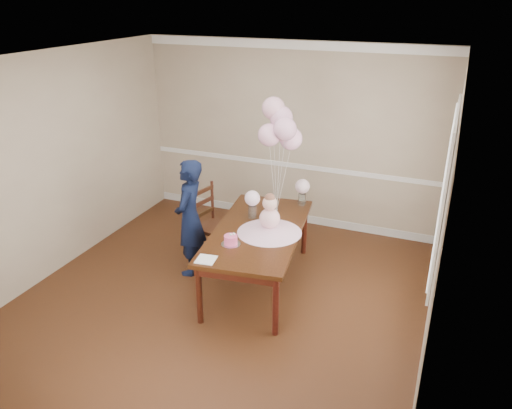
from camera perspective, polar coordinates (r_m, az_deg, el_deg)
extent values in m
cube|color=#341A0D|center=(5.86, -4.41, -11.26)|extent=(4.50, 5.00, 0.00)
cube|color=white|center=(4.87, -5.41, 15.92)|extent=(4.50, 5.00, 0.02)
cube|color=tan|center=(7.41, 3.93, 7.85)|extent=(4.50, 0.02, 2.70)
cube|color=tan|center=(3.47, -24.31, -13.70)|extent=(4.50, 0.02, 2.70)
cube|color=tan|center=(6.50, -22.90, 3.81)|extent=(0.02, 5.00, 2.70)
cube|color=tan|center=(4.72, 20.40, -2.93)|extent=(0.02, 5.00, 2.70)
cube|color=white|center=(7.53, 3.81, 4.53)|extent=(4.50, 0.02, 0.07)
cube|color=white|center=(7.16, 4.20, 17.74)|extent=(4.50, 0.02, 0.12)
cube|color=silver|center=(7.84, 3.65, -1.29)|extent=(4.50, 0.02, 0.12)
cube|color=white|center=(5.10, 20.79, 1.45)|extent=(0.02, 1.66, 1.56)
cube|color=silver|center=(5.10, 20.59, 1.48)|extent=(0.01, 1.50, 1.40)
cube|color=black|center=(5.86, 0.24, -3.04)|extent=(1.25, 2.09, 0.05)
cube|color=black|center=(5.89, 0.24, -3.68)|extent=(1.14, 1.98, 0.10)
cylinder|color=black|center=(5.41, -6.51, -10.22)|extent=(0.08, 0.08, 0.69)
cylinder|color=black|center=(5.21, 2.26, -11.53)|extent=(0.08, 0.08, 0.69)
cylinder|color=black|center=(6.91, -1.26, -2.17)|extent=(0.08, 0.08, 0.69)
cylinder|color=black|center=(6.75, 5.55, -2.91)|extent=(0.08, 0.08, 0.69)
cone|color=#E7AAC8|center=(5.75, 1.56, -2.75)|extent=(0.85, 0.85, 0.10)
sphere|color=#FA9DCF|center=(5.70, 1.57, -1.59)|extent=(0.24, 0.24, 0.24)
sphere|color=beige|center=(5.62, 1.59, 0.15)|extent=(0.17, 0.17, 0.17)
sphere|color=brown|center=(5.60, 1.60, 0.70)|extent=(0.12, 0.12, 0.12)
cylinder|color=#B5B5B9|center=(5.52, -2.89, -4.53)|extent=(0.25, 0.25, 0.01)
cylinder|color=#E74884|center=(5.49, -2.90, -4.04)|extent=(0.17, 0.17, 0.10)
sphere|color=silver|center=(5.46, -2.91, -3.44)|extent=(0.03, 0.03, 0.03)
sphere|color=silver|center=(5.47, -2.56, -3.38)|extent=(0.03, 0.03, 0.03)
cylinder|color=silver|center=(6.11, -0.42, -0.82)|extent=(0.11, 0.11, 0.16)
sphere|color=white|center=(6.04, -0.43, 0.72)|extent=(0.19, 0.19, 0.19)
cylinder|color=silver|center=(6.50, 5.27, 0.62)|extent=(0.11, 0.11, 0.16)
sphere|color=silver|center=(6.44, 5.33, 2.08)|extent=(0.19, 0.19, 0.19)
cube|color=white|center=(5.23, -5.73, -6.28)|extent=(0.22, 0.22, 0.01)
cylinder|color=silver|center=(6.31, 2.32, -0.73)|extent=(0.04, 0.04, 0.02)
sphere|color=#F0AAC6|center=(6.00, 1.54, 7.94)|extent=(0.28, 0.28, 0.28)
sphere|color=#E4A1C3|center=(5.88, 3.34, 8.61)|extent=(0.28, 0.28, 0.28)
sphere|color=#DA9ABA|center=(6.02, 2.89, 9.92)|extent=(0.28, 0.28, 0.28)
sphere|color=#DC9CAE|center=(6.03, 2.02, 10.93)|extent=(0.28, 0.28, 0.28)
sphere|color=#FFB4D8|center=(6.04, 4.01, 7.51)|extent=(0.28, 0.28, 0.28)
cylinder|color=white|center=(6.16, 1.93, 2.85)|extent=(0.09, 0.02, 0.83)
cylinder|color=silver|center=(6.10, 2.80, 3.12)|extent=(0.11, 0.04, 0.92)
cylinder|color=white|center=(6.16, 2.59, 3.82)|extent=(0.01, 0.10, 1.02)
cylinder|color=silver|center=(6.16, 2.16, 4.32)|extent=(0.10, 0.09, 1.12)
cylinder|color=white|center=(6.18, 3.13, 2.66)|extent=(0.13, 0.09, 0.77)
cube|color=#3E1E11|center=(6.60, -4.59, -2.64)|extent=(0.51, 0.51, 0.05)
cylinder|color=#351B0E|center=(6.69, -6.65, -4.57)|extent=(0.05, 0.05, 0.42)
cylinder|color=#38120F|center=(6.48, -4.29, -5.41)|extent=(0.05, 0.05, 0.42)
cylinder|color=#32190D|center=(6.92, -4.74, -3.46)|extent=(0.05, 0.05, 0.42)
cylinder|color=#33150E|center=(6.72, -2.42, -4.24)|extent=(0.05, 0.05, 0.42)
cylinder|color=#391F0F|center=(6.48, -6.98, -0.51)|extent=(0.05, 0.05, 0.55)
cylinder|color=#34150E|center=(6.72, -5.01, 0.48)|extent=(0.05, 0.05, 0.55)
cube|color=#371F0F|center=(6.64, -5.94, -0.93)|extent=(0.11, 0.39, 0.05)
cube|color=#36180E|center=(6.58, -5.99, 0.31)|extent=(0.11, 0.39, 0.05)
cube|color=#381B0F|center=(6.52, -6.05, 1.57)|extent=(0.11, 0.39, 0.05)
imported|color=black|center=(6.18, -7.58, -1.51)|extent=(0.44, 0.59, 1.49)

